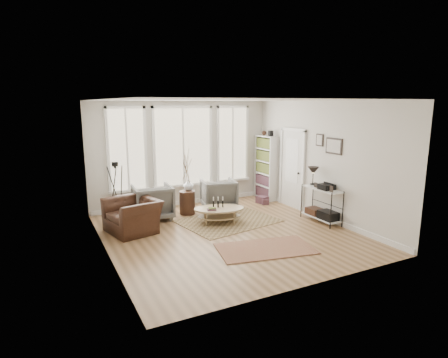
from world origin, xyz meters
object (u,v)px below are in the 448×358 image
armchair_right (218,194)px  side_table (187,183)px  bookcase (266,167)px  low_shelf (321,201)px  accent_chair (133,215)px  coffee_table (219,211)px  armchair_left (153,202)px

armchair_right → side_table: size_ratio=0.53×
bookcase → armchair_right: (-1.76, -0.35, -0.55)m
low_shelf → side_table: side_table is taller
accent_chair → low_shelf: bearing=58.7°
armchair_right → low_shelf: bearing=140.1°
low_shelf → armchair_right: low_shelf is taller
coffee_table → side_table: 1.26m
armchair_left → accent_chair: size_ratio=0.83×
accent_chair → bookcase: bearing=91.6°
low_shelf → coffee_table: size_ratio=0.96×
bookcase → armchair_left: 3.69m
armchair_left → side_table: bearing=-175.2°
side_table → accent_chair: bearing=-155.3°
bookcase → low_shelf: bookcase is taller
bookcase → coffee_table: size_ratio=1.51×
armchair_left → side_table: (0.92, 0.00, 0.38)m
accent_chair → armchair_right: bearing=94.2°
bookcase → low_shelf: (-0.06, -2.52, -0.44)m
bookcase → side_table: bearing=-171.0°
bookcase → low_shelf: 2.56m
armchair_left → armchair_right: armchair_left is taller
bookcase → side_table: size_ratio=1.22×
low_shelf → accent_chair: (-4.24, 1.36, -0.14)m
low_shelf → bookcase: bearing=88.7°
bookcase → armchair_left: (-3.62, -0.43, -0.52)m
coffee_table → side_table: bearing=109.9°
armchair_left → accent_chair: bearing=51.9°
coffee_table → side_table: size_ratio=0.80×
low_shelf → coffee_table: 2.49m
low_shelf → coffee_table: low_shelf is taller
low_shelf → armchair_left: size_ratio=1.38×
low_shelf → armchair_right: size_ratio=1.45×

